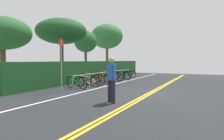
# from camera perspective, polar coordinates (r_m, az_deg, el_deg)

# --- Properties ---
(ground_plane) EXTENTS (30.42, 12.74, 0.05)m
(ground_plane) POSITION_cam_1_polar(r_m,az_deg,el_deg) (9.50, 10.09, -6.79)
(ground_plane) COLOR #232628
(centre_line_yellow_inner) EXTENTS (27.37, 0.10, 0.00)m
(centre_line_yellow_inner) POSITION_cam_1_polar(r_m,az_deg,el_deg) (9.48, 10.56, -6.65)
(centre_line_yellow_inner) COLOR gold
(centre_line_yellow_inner) RESTS_ON ground_plane
(centre_line_yellow_outer) EXTENTS (27.37, 0.10, 0.00)m
(centre_line_yellow_outer) POSITION_cam_1_polar(r_m,az_deg,el_deg) (9.52, 9.63, -6.60)
(centre_line_yellow_outer) COLOR gold
(centre_line_yellow_outer) RESTS_ON ground_plane
(bike_lane_stripe_white) EXTENTS (27.37, 0.12, 0.00)m
(bike_lane_stripe_white) POSITION_cam_1_polar(r_m,az_deg,el_deg) (10.72, -5.90, -5.53)
(bike_lane_stripe_white) COLOR white
(bike_lane_stripe_white) RESTS_ON ground_plane
(bike_rack) EXTENTS (8.24, 0.05, 0.73)m
(bike_rack) POSITION_cam_1_polar(r_m,az_deg,el_deg) (14.45, -1.13, -1.12)
(bike_rack) COLOR #9EA0A5
(bike_rack) RESTS_ON ground_plane
(bicycle_0) EXTENTS (0.61, 1.69, 0.73)m
(bicycle_0) POSITION_cam_1_polar(r_m,az_deg,el_deg) (11.42, -9.82, -3.32)
(bicycle_0) COLOR black
(bicycle_0) RESTS_ON ground_plane
(bicycle_1) EXTENTS (0.46, 1.64, 0.68)m
(bicycle_1) POSITION_cam_1_polar(r_m,az_deg,el_deg) (12.02, -6.81, -3.12)
(bicycle_1) COLOR black
(bicycle_1) RESTS_ON ground_plane
(bicycle_2) EXTENTS (0.46, 1.72, 0.78)m
(bicycle_2) POSITION_cam_1_polar(r_m,az_deg,el_deg) (12.80, -5.50, -2.54)
(bicycle_2) COLOR black
(bicycle_2) RESTS_ON ground_plane
(bicycle_3) EXTENTS (0.46, 1.60, 0.69)m
(bicycle_3) POSITION_cam_1_polar(r_m,az_deg,el_deg) (13.35, -2.90, -2.52)
(bicycle_3) COLOR black
(bicycle_3) RESTS_ON ground_plane
(bicycle_4) EXTENTS (0.56, 1.75, 0.71)m
(bicycle_4) POSITION_cam_1_polar(r_m,az_deg,el_deg) (14.20, -2.06, -2.14)
(bicycle_4) COLOR black
(bicycle_4) RESTS_ON ground_plane
(bicycle_5) EXTENTS (0.62, 1.74, 0.76)m
(bicycle_5) POSITION_cam_1_polar(r_m,az_deg,el_deg) (14.87, -0.51, -1.83)
(bicycle_5) COLOR black
(bicycle_5) RESTS_ON ground_plane
(bicycle_6) EXTENTS (0.46, 1.76, 0.77)m
(bicycle_6) POSITION_cam_1_polar(r_m,az_deg,el_deg) (15.59, 0.56, -1.59)
(bicycle_6) COLOR black
(bicycle_6) RESTS_ON ground_plane
(bicycle_7) EXTENTS (0.46, 1.70, 0.68)m
(bicycle_7) POSITION_cam_1_polar(r_m,az_deg,el_deg) (16.14, 2.40, -1.61)
(bicycle_7) COLOR black
(bicycle_7) RESTS_ON ground_plane
(bicycle_8) EXTENTS (0.46, 1.76, 0.72)m
(bicycle_8) POSITION_cam_1_polar(r_m,az_deg,el_deg) (17.03, 2.94, -1.32)
(bicycle_8) COLOR black
(bicycle_8) RESTS_ON ground_plane
(bicycle_9) EXTENTS (0.46, 1.74, 0.70)m
(bicycle_9) POSITION_cam_1_polar(r_m,az_deg,el_deg) (17.81, 4.00, -1.17)
(bicycle_9) COLOR black
(bicycle_9) RESTS_ON ground_plane
(pedestrian) EXTENTS (0.32, 0.42, 1.67)m
(pedestrian) POSITION_cam_1_polar(r_m,az_deg,el_deg) (7.40, -0.15, -1.79)
(pedestrian) COLOR #1E1E2D
(pedestrian) RESTS_ON ground_plane
(sign_post_near) EXTENTS (0.36, 0.09, 2.56)m
(sign_post_near) POSITION_cam_1_polar(r_m,az_deg,el_deg) (10.21, -13.96, 2.54)
(sign_post_near) COLOR gray
(sign_post_near) RESTS_ON ground_plane
(hedge_backdrop) EXTENTS (17.19, 1.06, 1.46)m
(hedge_backdrop) POSITION_cam_1_polar(r_m,az_deg,el_deg) (16.70, -4.86, -0.05)
(hedge_backdrop) COLOR #1C4C21
(hedge_backdrop) RESTS_ON ground_plane
(tree_near_left) EXTENTS (3.09, 3.09, 3.91)m
(tree_near_left) POSITION_cam_1_polar(r_m,az_deg,el_deg) (12.78, -28.24, 8.92)
(tree_near_left) COLOR brown
(tree_near_left) RESTS_ON ground_plane
(tree_mid) EXTENTS (3.58, 3.58, 4.49)m
(tree_mid) POSITION_cam_1_polar(r_m,az_deg,el_deg) (15.16, -13.90, 10.34)
(tree_mid) COLOR #473323
(tree_mid) RESTS_ON ground_plane
(tree_far_right) EXTENTS (2.05, 2.05, 4.18)m
(tree_far_right) POSITION_cam_1_polar(r_m,az_deg,el_deg) (18.83, -7.36, 7.76)
(tree_far_right) COLOR #473323
(tree_far_right) RESTS_ON ground_plane
(tree_extra) EXTENTS (3.58, 3.58, 5.65)m
(tree_extra) POSITION_cam_1_polar(r_m,az_deg,el_deg) (23.54, -1.40, 9.31)
(tree_extra) COLOR brown
(tree_extra) RESTS_ON ground_plane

